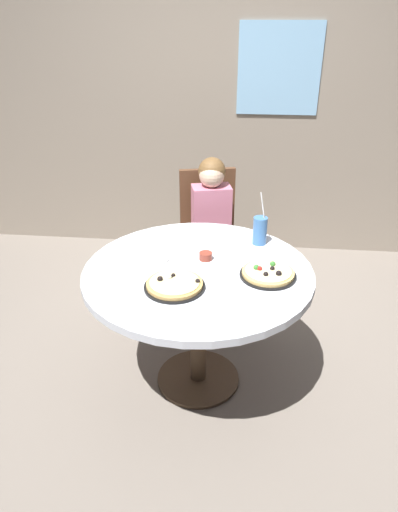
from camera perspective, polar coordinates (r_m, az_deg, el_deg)
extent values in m
plane|color=slate|center=(2.81, -0.11, -15.06)|extent=(8.00, 8.00, 0.00)
cube|color=gray|center=(3.95, 2.87, 21.11)|extent=(5.20, 0.12, 2.90)
cube|color=#8CBFE5|center=(3.88, 9.95, 21.92)|extent=(0.64, 0.02, 0.68)
cylinder|color=silver|center=(2.37, -0.12, -2.06)|extent=(1.19, 1.19, 0.04)
cylinder|color=#4C3826|center=(2.58, -0.11, -9.11)|extent=(0.09, 0.09, 0.69)
cylinder|color=#4C3826|center=(2.80, -0.11, -14.91)|extent=(0.48, 0.48, 0.02)
cube|color=brown|center=(3.31, 1.50, 1.23)|extent=(0.49, 0.49, 0.04)
cube|color=brown|center=(3.37, 1.04, 6.55)|extent=(0.40, 0.14, 0.52)
cylinder|color=brown|center=(3.25, -1.01, -3.85)|extent=(0.04, 0.04, 0.41)
cylinder|color=brown|center=(3.30, 4.86, -3.38)|extent=(0.04, 0.04, 0.41)
cylinder|color=brown|center=(3.54, -1.72, -0.98)|extent=(0.04, 0.04, 0.41)
cylinder|color=brown|center=(3.59, 3.67, -0.60)|extent=(0.04, 0.04, 0.41)
cube|color=#3F4766|center=(3.27, 1.84, -3.23)|extent=(0.31, 0.37, 0.45)
cube|color=#CC728C|center=(3.19, 1.52, 4.92)|extent=(0.29, 0.22, 0.44)
sphere|color=beige|center=(3.09, 1.59, 10.06)|extent=(0.17, 0.17, 0.17)
sphere|color=brown|center=(3.10, 1.53, 10.52)|extent=(0.18, 0.18, 0.18)
cylinder|color=black|center=(2.21, -3.05, -3.82)|extent=(0.30, 0.30, 0.01)
cylinder|color=tan|center=(2.20, -3.06, -3.51)|extent=(0.27, 0.27, 0.02)
cylinder|color=beige|center=(2.19, -3.07, -3.27)|extent=(0.24, 0.24, 0.01)
sphere|color=black|center=(2.23, -3.53, -2.57)|extent=(0.02, 0.02, 0.02)
sphere|color=black|center=(2.21, -4.87, -2.86)|extent=(0.03, 0.03, 0.03)
sphere|color=black|center=(2.24, -3.21, -2.40)|extent=(0.02, 0.02, 0.02)
sphere|color=beige|center=(2.22, -3.67, -2.66)|extent=(0.02, 0.02, 0.02)
sphere|color=black|center=(2.19, -0.17, -3.12)|extent=(0.02, 0.02, 0.02)
cylinder|color=black|center=(2.32, 8.57, -2.38)|extent=(0.28, 0.28, 0.01)
cylinder|color=#D8B266|center=(2.32, 8.59, -2.08)|extent=(0.26, 0.26, 0.02)
cylinder|color=beige|center=(2.31, 8.61, -1.84)|extent=(0.23, 0.23, 0.01)
sphere|color=black|center=(2.32, 9.11, -1.53)|extent=(0.02, 0.02, 0.02)
sphere|color=black|center=(2.28, 9.89, -2.15)|extent=(0.03, 0.03, 0.03)
sphere|color=black|center=(2.26, 8.31, -2.26)|extent=(0.03, 0.03, 0.03)
sphere|color=#387F33|center=(2.36, 9.16, -0.99)|extent=(0.03, 0.03, 0.03)
sphere|color=#387F33|center=(2.31, 7.14, -1.44)|extent=(0.03, 0.03, 0.03)
sphere|color=#B2231E|center=(2.31, 7.56, -1.57)|extent=(0.03, 0.03, 0.03)
cylinder|color=#3F72B2|center=(2.62, 7.58, 3.14)|extent=(0.08, 0.08, 0.16)
cylinder|color=white|center=(2.57, 8.02, 5.51)|extent=(0.05, 0.02, 0.22)
cylinder|color=brown|center=(2.45, 0.84, -0.01)|extent=(0.07, 0.07, 0.04)
cylinder|color=white|center=(2.47, -5.84, -0.30)|extent=(0.18, 0.18, 0.01)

